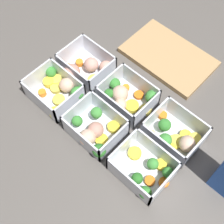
% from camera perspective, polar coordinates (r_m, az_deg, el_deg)
% --- Properties ---
extents(ground_plane, '(4.00, 4.00, 0.00)m').
position_cam_1_polar(ground_plane, '(0.91, 0.00, -0.76)').
color(ground_plane, '#56514C').
extents(container_near_left, '(0.15, 0.13, 0.07)m').
position_cam_1_polar(container_near_left, '(0.94, -9.71, 4.05)').
color(container_near_left, silver).
rests_on(container_near_left, ground_plane).
extents(container_near_center, '(0.15, 0.13, 0.07)m').
position_cam_1_polar(container_near_center, '(0.86, -3.26, -3.36)').
color(container_near_center, silver).
rests_on(container_near_center, ground_plane).
extents(container_near_right, '(0.16, 0.13, 0.07)m').
position_cam_1_polar(container_near_right, '(0.82, 6.15, -10.49)').
color(container_near_right, silver).
rests_on(container_near_right, ground_plane).
extents(container_far_left, '(0.15, 0.14, 0.07)m').
position_cam_1_polar(container_far_left, '(0.98, -4.79, 8.11)').
color(container_far_left, silver).
rests_on(container_far_left, ground_plane).
extents(container_far_center, '(0.16, 0.13, 0.07)m').
position_cam_1_polar(container_far_center, '(0.91, 2.79, 2.80)').
color(container_far_center, silver).
rests_on(container_far_center, ground_plane).
extents(container_far_right, '(0.15, 0.12, 0.07)m').
position_cam_1_polar(container_far_right, '(0.87, 11.45, -4.27)').
color(container_far_right, silver).
rests_on(container_far_right, ground_plane).
extents(cutting_board, '(0.28, 0.18, 0.02)m').
position_cam_1_polar(cutting_board, '(1.04, 10.27, 9.91)').
color(cutting_board, tan).
rests_on(cutting_board, ground_plane).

